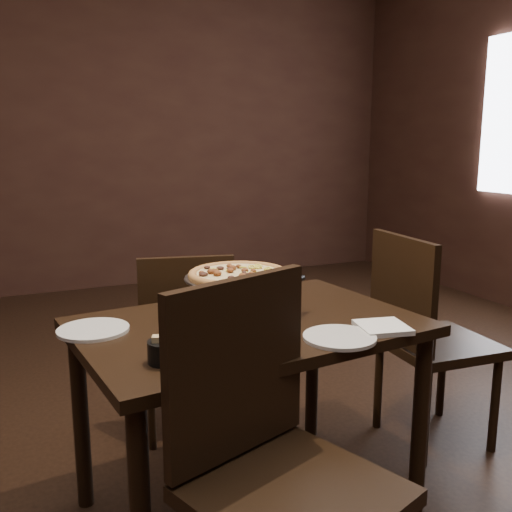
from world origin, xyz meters
name	(u,v)px	position (x,y,z in m)	size (l,w,h in m)	color
room	(243,107)	(0.06, 0.03, 1.40)	(6.04, 7.04, 2.84)	black
dining_table	(249,347)	(0.09, 0.04, 0.61)	(1.19, 0.86, 0.70)	black
pizza_stand	(239,275)	(0.11, 0.17, 0.83)	(0.39, 0.39, 0.16)	silver
parmesan_shaker	(231,325)	(-0.04, -0.12, 0.75)	(0.06, 0.06, 0.11)	beige
pepper_flake_shaker	(238,324)	(-0.01, -0.11, 0.75)	(0.06, 0.06, 0.11)	maroon
packet_caddy	(166,350)	(-0.26, -0.19, 0.73)	(0.10, 0.10, 0.08)	black
napkin_stack	(382,327)	(0.45, -0.21, 0.71)	(0.15, 0.15, 0.02)	white
plate_left	(93,330)	(-0.41, 0.15, 0.71)	(0.23, 0.23, 0.01)	silver
plate_near	(340,337)	(0.27, -0.23, 0.71)	(0.23, 0.23, 0.01)	silver
serving_spatula	(295,282)	(0.25, 0.02, 0.83)	(0.17, 0.17, 0.02)	silver
chair_far	(186,338)	(0.04, 0.63, 0.46)	(0.47, 0.47, 0.84)	black
chair_near	(272,458)	(-0.08, -0.49, 0.53)	(0.57, 0.57, 0.96)	black
chair_side	(424,332)	(0.95, 0.16, 0.50)	(0.46, 0.46, 0.92)	black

